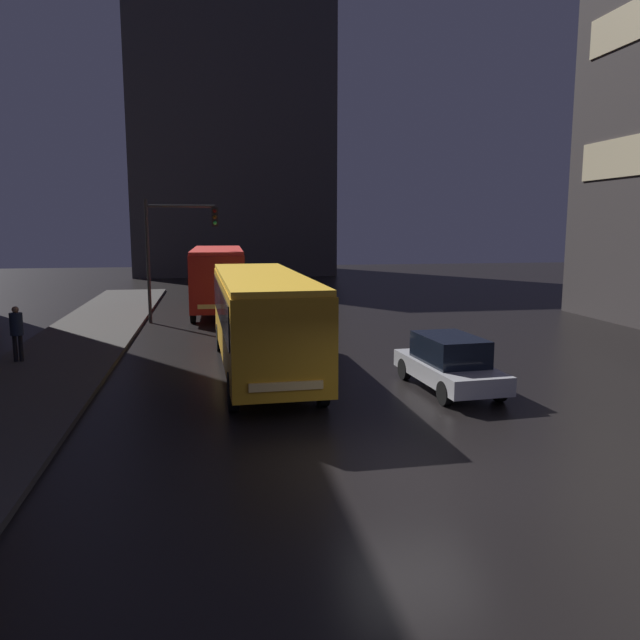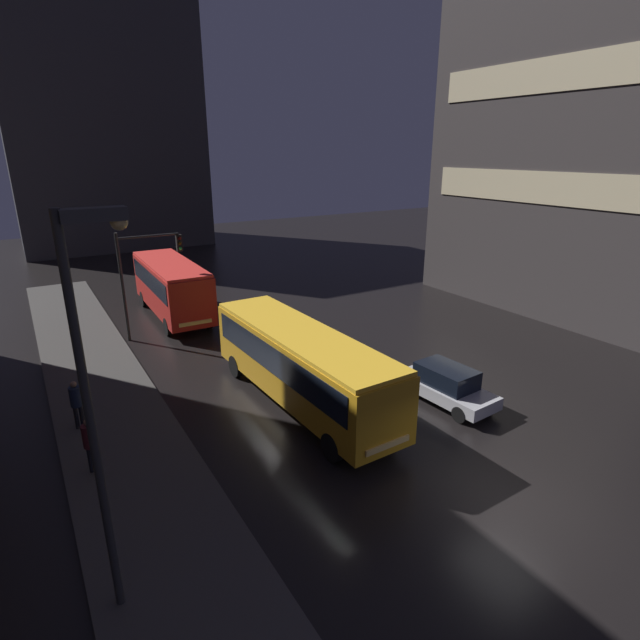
# 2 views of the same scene
# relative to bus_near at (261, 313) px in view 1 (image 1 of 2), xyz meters

# --- Properties ---
(ground_plane) EXTENTS (120.00, 120.00, 0.00)m
(ground_plane) POSITION_rel_bus_near_xyz_m (2.26, -8.39, -1.94)
(ground_plane) COLOR black
(sidewalk_left) EXTENTS (4.00, 48.00, 0.15)m
(sidewalk_left) POSITION_rel_bus_near_xyz_m (-6.74, 1.61, -1.86)
(sidewalk_left) COLOR #3D3A38
(sidewalk_left) RESTS_ON ground
(building_far_backdrop) EXTENTS (18.07, 12.00, 24.87)m
(building_far_backdrop) POSITION_rel_bus_near_xyz_m (0.71, 42.39, 10.50)
(building_far_backdrop) COLOR #2D2D33
(building_far_backdrop) RESTS_ON ground
(bus_near) EXTENTS (2.82, 10.65, 3.14)m
(bus_near) POSITION_rel_bus_near_xyz_m (0.00, 0.00, 0.00)
(bus_near) COLOR orange
(bus_near) RESTS_ON ground
(bus_far) EXTENTS (2.77, 9.16, 3.41)m
(bus_far) POSITION_rel_bus_near_xyz_m (-1.20, 13.83, 0.16)
(bus_far) COLOR #AD1E19
(bus_far) RESTS_ON ground
(car_taxi) EXTENTS (2.03, 4.33, 1.55)m
(car_taxi) POSITION_rel_bus_near_xyz_m (5.08, -2.87, -1.16)
(car_taxi) COLOR #B7B7BC
(car_taxi) RESTS_ON ground
(pedestrian_near) EXTENTS (0.50, 0.50, 1.85)m
(pedestrian_near) POSITION_rel_bus_near_xyz_m (-7.89, 2.43, -0.67)
(pedestrian_near) COLOR black
(pedestrian_near) RESTS_ON sidewalk_left
(traffic_light_main) EXTENTS (3.38, 0.35, 5.80)m
(traffic_light_main) POSITION_rel_bus_near_xyz_m (-3.24, 11.03, 2.01)
(traffic_light_main) COLOR #2D2D2D
(traffic_light_main) RESTS_ON ground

